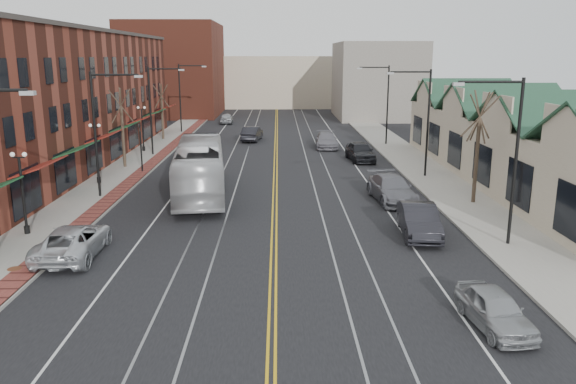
{
  "coord_description": "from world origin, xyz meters",
  "views": [
    {
      "loc": [
        0.24,
        -19.97,
        9.13
      ],
      "look_at": [
        0.75,
        9.25,
        2.0
      ],
      "focal_mm": 35.0,
      "sensor_mm": 36.0,
      "label": 1
    }
  ],
  "objects_px": {
    "parked_car_a": "(495,309)",
    "parked_suv": "(73,241)",
    "parked_car_b": "(419,220)",
    "parked_car_c": "(392,189)",
    "parked_car_d": "(360,151)",
    "transit_bus": "(200,169)"
  },
  "relations": [
    {
      "from": "parked_suv",
      "to": "parked_car_a",
      "type": "bearing_deg",
      "value": 155.35
    },
    {
      "from": "transit_bus",
      "to": "parked_car_a",
      "type": "distance_m",
      "value": 22.97
    },
    {
      "from": "parked_car_b",
      "to": "parked_car_c",
      "type": "bearing_deg",
      "value": 94.81
    },
    {
      "from": "transit_bus",
      "to": "parked_car_b",
      "type": "distance_m",
      "value": 15.45
    },
    {
      "from": "transit_bus",
      "to": "parked_car_d",
      "type": "xyz_separation_m",
      "value": [
        12.5,
        12.28,
        -0.94
      ]
    },
    {
      "from": "parked_car_a",
      "to": "parked_suv",
      "type": "bearing_deg",
      "value": 150.24
    },
    {
      "from": "parked_car_b",
      "to": "parked_car_c",
      "type": "xyz_separation_m",
      "value": [
        0.0,
        7.16,
        -0.01
      ]
    },
    {
      "from": "parked_car_a",
      "to": "parked_car_b",
      "type": "height_order",
      "value": "parked_car_b"
    },
    {
      "from": "transit_bus",
      "to": "parked_car_c",
      "type": "height_order",
      "value": "transit_bus"
    },
    {
      "from": "parked_car_c",
      "to": "parked_car_d",
      "type": "distance_m",
      "value": 14.15
    },
    {
      "from": "parked_car_c",
      "to": "parked_car_a",
      "type": "bearing_deg",
      "value": -94.96
    },
    {
      "from": "transit_bus",
      "to": "parked_car_b",
      "type": "relative_size",
      "value": 2.57
    },
    {
      "from": "parked_suv",
      "to": "parked_car_d",
      "type": "height_order",
      "value": "parked_car_d"
    },
    {
      "from": "parked_car_b",
      "to": "parked_car_a",
      "type": "bearing_deg",
      "value": -84.39
    },
    {
      "from": "parked_suv",
      "to": "parked_car_c",
      "type": "bearing_deg",
      "value": -150.64
    },
    {
      "from": "parked_suv",
      "to": "parked_car_a",
      "type": "xyz_separation_m",
      "value": [
        16.94,
        -7.31,
        -0.09
      ]
    },
    {
      "from": "parked_car_c",
      "to": "parked_car_d",
      "type": "relative_size",
      "value": 1.12
    },
    {
      "from": "parked_car_a",
      "to": "parked_car_d",
      "type": "relative_size",
      "value": 0.78
    },
    {
      "from": "parked_suv",
      "to": "parked_car_b",
      "type": "distance_m",
      "value": 17.03
    },
    {
      "from": "transit_bus",
      "to": "parked_car_c",
      "type": "bearing_deg",
      "value": 165.01
    },
    {
      "from": "parked_suv",
      "to": "parked_car_b",
      "type": "height_order",
      "value": "parked_car_b"
    },
    {
      "from": "parked_car_c",
      "to": "parked_car_d",
      "type": "height_order",
      "value": "parked_car_d"
    }
  ]
}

